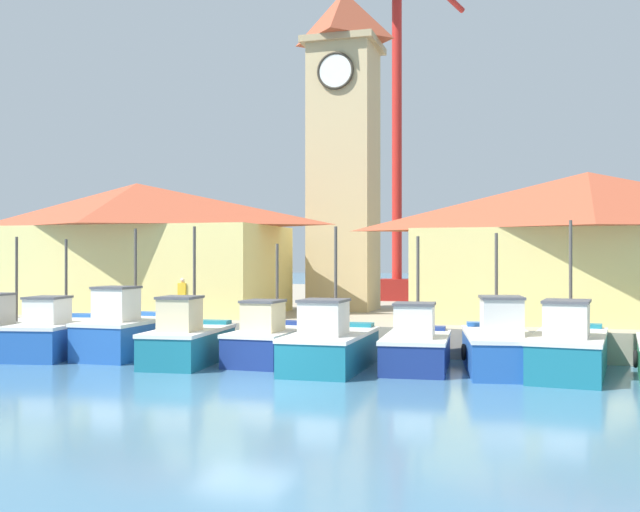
{
  "coord_description": "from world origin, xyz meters",
  "views": [
    {
      "loc": [
        7.48,
        -18.31,
        3.42
      ],
      "look_at": [
        -0.6,
        9.18,
        3.5
      ],
      "focal_mm": 42.0,
      "sensor_mm": 36.0,
      "label": 1
    }
  ],
  "objects_px": {
    "fishing_boat_mid_left": "(188,341)",
    "clock_tower": "(344,142)",
    "fishing_boat_left_inner": "(127,333)",
    "fishing_boat_center": "(271,341)",
    "warehouse_left": "(137,246)",
    "fishing_boat_far_right": "(569,349)",
    "fishing_boat_right_outer": "(499,346)",
    "warehouse_right": "(588,245)",
    "dock_worker_near_tower": "(183,297)",
    "port_crane_near": "(398,156)",
    "fishing_boat_right_inner": "(416,346)",
    "fishing_boat_left_outer": "(58,334)",
    "fishing_boat_mid_right": "(330,345)",
    "fishing_boat_far_left": "(2,334)"
  },
  "relations": [
    {
      "from": "clock_tower",
      "to": "dock_worker_near_tower",
      "type": "height_order",
      "value": "clock_tower"
    },
    {
      "from": "fishing_boat_far_right",
      "to": "warehouse_right",
      "type": "bearing_deg",
      "value": 82.03
    },
    {
      "from": "fishing_boat_center",
      "to": "warehouse_left",
      "type": "xyz_separation_m",
      "value": [
        -8.7,
        6.42,
        3.25
      ]
    },
    {
      "from": "fishing_boat_mid_right",
      "to": "port_crane_near",
      "type": "height_order",
      "value": "port_crane_near"
    },
    {
      "from": "fishing_boat_mid_left",
      "to": "dock_worker_near_tower",
      "type": "bearing_deg",
      "value": 118.53
    },
    {
      "from": "fishing_boat_far_left",
      "to": "fishing_boat_right_inner",
      "type": "xyz_separation_m",
      "value": [
        14.69,
        0.59,
        -0.04
      ]
    },
    {
      "from": "fishing_boat_center",
      "to": "dock_worker_near_tower",
      "type": "distance_m",
      "value": 6.16
    },
    {
      "from": "fishing_boat_right_outer",
      "to": "warehouse_left",
      "type": "xyz_separation_m",
      "value": [
        -16.02,
        6.46,
        3.18
      ]
    },
    {
      "from": "fishing_boat_left_inner",
      "to": "warehouse_right",
      "type": "bearing_deg",
      "value": 23.19
    },
    {
      "from": "fishing_boat_left_inner",
      "to": "port_crane_near",
      "type": "relative_size",
      "value": 0.21
    },
    {
      "from": "fishing_boat_right_inner",
      "to": "fishing_boat_center",
      "type": "bearing_deg",
      "value": 176.86
    },
    {
      "from": "fishing_boat_left_inner",
      "to": "warehouse_right",
      "type": "distance_m",
      "value": 17.11
    },
    {
      "from": "fishing_boat_far_left",
      "to": "port_crane_near",
      "type": "bearing_deg",
      "value": 61.67
    },
    {
      "from": "fishing_boat_mid_left",
      "to": "fishing_boat_far_right",
      "type": "height_order",
      "value": "fishing_boat_far_right"
    },
    {
      "from": "fishing_boat_center",
      "to": "fishing_boat_left_inner",
      "type": "bearing_deg",
      "value": -177.87
    },
    {
      "from": "clock_tower",
      "to": "port_crane_near",
      "type": "xyz_separation_m",
      "value": [
        0.97,
        8.55,
        0.41
      ]
    },
    {
      "from": "fishing_boat_center",
      "to": "port_crane_near",
      "type": "bearing_deg",
      "value": 87.6
    },
    {
      "from": "clock_tower",
      "to": "port_crane_near",
      "type": "distance_m",
      "value": 8.61
    },
    {
      "from": "dock_worker_near_tower",
      "to": "fishing_boat_far_right",
      "type": "bearing_deg",
      "value": -14.12
    },
    {
      "from": "fishing_boat_mid_right",
      "to": "fishing_boat_far_right",
      "type": "bearing_deg",
      "value": 7.32
    },
    {
      "from": "fishing_boat_mid_right",
      "to": "dock_worker_near_tower",
      "type": "bearing_deg",
      "value": 148.31
    },
    {
      "from": "warehouse_left",
      "to": "clock_tower",
      "type": "bearing_deg",
      "value": 24.36
    },
    {
      "from": "warehouse_right",
      "to": "warehouse_left",
      "type": "bearing_deg",
      "value": -179.96
    },
    {
      "from": "fishing_boat_mid_left",
      "to": "fishing_boat_right_outer",
      "type": "relative_size",
      "value": 0.88
    },
    {
      "from": "fishing_boat_far_right",
      "to": "fishing_boat_far_left",
      "type": "bearing_deg",
      "value": -177.78
    },
    {
      "from": "fishing_boat_mid_left",
      "to": "clock_tower",
      "type": "xyz_separation_m",
      "value": [
        2.26,
        11.43,
        8.07
      ]
    },
    {
      "from": "fishing_boat_left_inner",
      "to": "warehouse_right",
      "type": "height_order",
      "value": "warehouse_right"
    },
    {
      "from": "fishing_boat_mid_right",
      "to": "fishing_boat_center",
      "type": "bearing_deg",
      "value": 156.37
    },
    {
      "from": "warehouse_left",
      "to": "warehouse_right",
      "type": "xyz_separation_m",
      "value": [
        18.94,
        0.01,
        -0.05
      ]
    },
    {
      "from": "port_crane_near",
      "to": "dock_worker_near_tower",
      "type": "relative_size",
      "value": 12.88
    },
    {
      "from": "fishing_boat_far_left",
      "to": "warehouse_right",
      "type": "height_order",
      "value": "warehouse_right"
    },
    {
      "from": "fishing_boat_center",
      "to": "warehouse_right",
      "type": "relative_size",
      "value": 0.34
    },
    {
      "from": "fishing_boat_center",
      "to": "fishing_boat_mid_right",
      "type": "relative_size",
      "value": 0.9
    },
    {
      "from": "fishing_boat_center",
      "to": "warehouse_right",
      "type": "bearing_deg",
      "value": 32.14
    },
    {
      "from": "fishing_boat_right_outer",
      "to": "warehouse_right",
      "type": "relative_size",
      "value": 0.39
    },
    {
      "from": "dock_worker_near_tower",
      "to": "fishing_boat_left_outer",
      "type": "bearing_deg",
      "value": -123.78
    },
    {
      "from": "warehouse_left",
      "to": "warehouse_right",
      "type": "height_order",
      "value": "warehouse_left"
    },
    {
      "from": "fishing_boat_center",
      "to": "fishing_boat_right_outer",
      "type": "distance_m",
      "value": 7.32
    },
    {
      "from": "fishing_boat_mid_left",
      "to": "port_crane_near",
      "type": "bearing_deg",
      "value": 80.82
    },
    {
      "from": "fishing_boat_left_outer",
      "to": "fishing_boat_right_inner",
      "type": "bearing_deg",
      "value": 1.68
    },
    {
      "from": "fishing_boat_right_inner",
      "to": "warehouse_right",
      "type": "height_order",
      "value": "warehouse_right"
    },
    {
      "from": "fishing_boat_left_outer",
      "to": "warehouse_left",
      "type": "xyz_separation_m",
      "value": [
        -1.0,
        7.06,
        3.21
      ]
    },
    {
      "from": "fishing_boat_mid_right",
      "to": "dock_worker_near_tower",
      "type": "distance_m",
      "value": 8.62
    },
    {
      "from": "fishing_boat_right_outer",
      "to": "clock_tower",
      "type": "xyz_separation_m",
      "value": [
        -7.5,
        10.32,
        8.04
      ]
    },
    {
      "from": "fishing_boat_far_left",
      "to": "fishing_boat_mid_right",
      "type": "distance_m",
      "value": 12.15
    },
    {
      "from": "fishing_boat_mid_right",
      "to": "port_crane_near",
      "type": "relative_size",
      "value": 0.23
    },
    {
      "from": "fishing_boat_right_inner",
      "to": "clock_tower",
      "type": "relative_size",
      "value": 0.26
    },
    {
      "from": "fishing_boat_left_inner",
      "to": "clock_tower",
      "type": "xyz_separation_m",
      "value": [
        5.06,
        10.48,
        7.98
      ]
    },
    {
      "from": "clock_tower",
      "to": "fishing_boat_left_inner",
      "type": "bearing_deg",
      "value": -115.76
    },
    {
      "from": "fishing_boat_right_outer",
      "to": "fishing_boat_far_right",
      "type": "distance_m",
      "value": 2.01
    }
  ]
}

